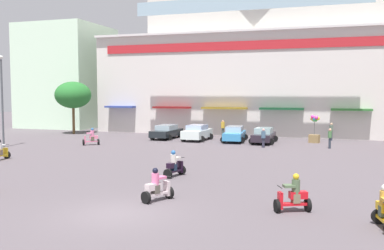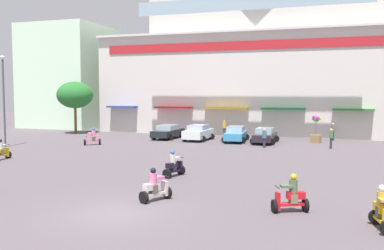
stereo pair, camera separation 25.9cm
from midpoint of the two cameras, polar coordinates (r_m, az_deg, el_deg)
ground_plane at (r=29.10m, az=2.59°, el=-4.86°), size 128.00×128.00×0.00m
colonial_building at (r=51.36m, az=9.84°, el=9.06°), size 37.00×16.42×20.07m
flank_building_left at (r=60.67m, az=-15.71°, el=6.15°), size 9.95×10.15×13.37m
plaza_tree_0 at (r=49.63m, az=-15.06°, el=3.84°), size 3.90×4.13×5.81m
parked_car_0 at (r=43.12m, az=-3.03°, el=-0.87°), size 2.54×4.54×1.39m
parked_car_1 at (r=41.41m, az=1.02°, el=-1.00°), size 2.58×4.08×1.52m
parked_car_2 at (r=40.70m, az=6.00°, el=-1.17°), size 2.53×4.63×1.45m
parked_car_3 at (r=39.81m, az=9.80°, el=-1.37°), size 2.28×4.23×1.40m
scooter_rider_0 at (r=38.99m, az=-12.83°, el=-1.67°), size 1.46×1.28×1.52m
scooter_rider_2 at (r=18.75m, az=-4.50°, el=-8.21°), size 1.12×1.52×1.46m
scooter_rider_3 at (r=16.35m, az=24.27°, el=-10.35°), size 0.82×1.46×1.53m
scooter_rider_6 at (r=17.46m, az=13.35°, el=-9.20°), size 1.48×1.05×1.52m
scooter_rider_7 at (r=23.94m, az=-2.12°, el=-5.41°), size 0.87×1.57×1.48m
scooter_rider_9 at (r=32.50m, az=-23.67°, el=-3.19°), size 0.63×1.44×1.45m
pedestrian_0 at (r=36.63m, az=9.74°, el=-1.55°), size 0.45×0.45×1.61m
pedestrian_2 at (r=44.92m, az=4.45°, el=-0.31°), size 0.46×0.46×1.74m
pedestrian_3 at (r=43.46m, az=18.30°, el=-0.70°), size 0.40×0.40×1.71m
pedestrian_4 at (r=37.29m, az=18.10°, el=-1.51°), size 0.42×0.42×1.67m
streetlamp_near at (r=39.62m, az=-23.46°, el=3.69°), size 0.40×0.40×7.70m
balloon_vendor_cart at (r=41.08m, az=16.23°, el=-0.74°), size 1.04×0.86×2.57m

